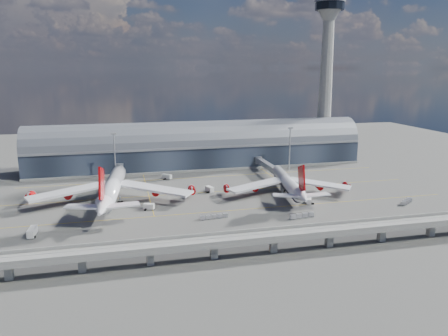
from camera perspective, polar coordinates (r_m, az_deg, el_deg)
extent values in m
plane|color=#474744|center=(196.34, 0.92, -4.61)|extent=(500.00, 500.00, 0.00)
cube|color=gold|center=(187.15, 1.70, -5.50)|extent=(200.00, 0.25, 0.01)
cube|color=gold|center=(214.93, -0.42, -3.05)|extent=(200.00, 0.25, 0.01)
cube|color=gold|center=(243.23, -2.05, -1.16)|extent=(200.00, 0.25, 0.01)
cube|color=gold|center=(219.59, -9.97, -2.90)|extent=(0.25, 80.00, 0.01)
cube|color=gold|center=(234.23, 7.37, -1.81)|extent=(0.25, 80.00, 0.01)
cube|color=#1D2531|center=(268.54, -3.27, 1.70)|extent=(200.00, 28.00, 14.00)
cylinder|color=slate|center=(267.27, -3.29, 3.17)|extent=(200.00, 28.00, 28.00)
cube|color=gray|center=(253.72, -2.72, 2.65)|extent=(200.00, 1.00, 1.20)
cube|color=gray|center=(269.85, -3.26, 0.36)|extent=(200.00, 30.00, 1.20)
cube|color=gray|center=(300.57, 12.71, 2.02)|extent=(18.00, 18.00, 8.00)
cone|color=gray|center=(295.82, 13.10, 9.84)|extent=(10.00, 10.00, 90.00)
cone|color=gray|center=(297.32, 13.58, 18.92)|extent=(16.00, 16.00, 8.00)
cylinder|color=black|center=(297.91, 13.64, 19.87)|extent=(18.00, 18.00, 5.00)
cylinder|color=slate|center=(298.31, 13.67, 20.44)|extent=(19.00, 19.00, 1.50)
cube|color=gray|center=(145.01, 6.49, -8.86)|extent=(220.00, 8.50, 1.20)
cube|color=gray|center=(141.13, 7.06, -9.02)|extent=(220.00, 0.40, 1.20)
cube|color=gray|center=(148.11, 5.96, -7.91)|extent=(220.00, 0.40, 1.20)
cube|color=gray|center=(143.47, 6.70, -8.83)|extent=(220.00, 0.12, 0.12)
cube|color=gray|center=(146.08, 6.29, -8.41)|extent=(220.00, 0.12, 0.12)
cube|color=gray|center=(142.02, -26.29, -11.98)|extent=(2.20, 2.20, 5.00)
cube|color=gray|center=(138.80, -18.05, -11.82)|extent=(2.20, 2.20, 5.00)
cube|color=gray|center=(138.43, -9.62, -11.40)|extent=(2.20, 2.20, 5.00)
cube|color=gray|center=(140.93, -1.34, -10.76)|extent=(2.20, 2.20, 5.00)
cube|color=gray|center=(146.14, 6.46, -9.95)|extent=(2.20, 2.20, 5.00)
cube|color=gray|center=(153.80, 13.56, -9.05)|extent=(2.20, 2.20, 5.00)
cube|color=gray|center=(163.56, 19.88, -8.13)|extent=(2.20, 2.20, 5.00)
cube|color=gray|center=(175.07, 25.39, -7.25)|extent=(2.20, 2.20, 5.00)
cylinder|color=gray|center=(240.70, -14.06, 1.35)|extent=(0.70, 0.70, 25.00)
cube|color=gray|center=(238.57, -14.23, 4.34)|extent=(3.00, 0.40, 1.00)
cylinder|color=gray|center=(259.66, 8.58, 2.42)|extent=(0.70, 0.70, 25.00)
cube|color=gray|center=(257.69, 8.67, 5.20)|extent=(3.00, 0.40, 1.00)
cylinder|color=white|center=(203.47, -14.35, -2.38)|extent=(13.28, 59.12, 7.08)
cone|color=white|center=(234.98, -13.47, -0.30)|extent=(7.98, 9.56, 7.08)
cone|color=white|center=(170.04, -15.68, -5.16)|extent=(8.45, 13.96, 7.08)
cube|color=#A30709|center=(170.78, -15.71, -2.03)|extent=(2.18, 13.24, 14.66)
cube|color=white|center=(204.68, -19.57, -2.90)|extent=(36.41, 21.53, 2.86)
cube|color=white|center=(200.15, -9.13, -2.65)|extent=(34.52, 27.34, 2.86)
cylinder|color=#A30709|center=(207.43, -19.59, -3.27)|extent=(4.11, 5.88, 3.54)
cylinder|color=#A30709|center=(211.54, -23.96, -3.33)|extent=(4.11, 5.88, 3.54)
cylinder|color=#A30709|center=(202.79, -8.90, -3.02)|extent=(4.11, 5.88, 3.54)
cylinder|color=#A30709|center=(203.01, -4.25, -2.88)|extent=(4.11, 5.88, 3.54)
cylinder|color=gray|center=(224.66, -13.69, -2.28)|extent=(0.55, 0.55, 3.32)
cylinder|color=gray|center=(201.12, -15.41, -4.16)|extent=(0.66, 0.66, 3.32)
cylinder|color=gray|center=(200.25, -13.40, -4.12)|extent=(0.66, 0.66, 3.32)
cylinder|color=black|center=(201.42, -15.40, -4.45)|extent=(2.60, 1.91, 1.66)
cylinder|color=black|center=(200.55, -13.39, -4.41)|extent=(2.60, 1.91, 1.66)
cylinder|color=white|center=(212.00, 8.26, -1.80)|extent=(12.79, 47.39, 5.65)
cone|color=white|center=(237.08, 6.83, -0.19)|extent=(6.77, 8.56, 5.65)
cone|color=white|center=(185.29, 10.24, -3.78)|extent=(7.37, 12.41, 5.65)
cube|color=#A30709|center=(186.06, 10.10, -1.34)|extent=(2.46, 11.61, 12.89)
cube|color=white|center=(207.45, 4.27, -2.25)|extent=(30.29, 17.01, 2.41)
cube|color=white|center=(214.34, 12.34, -2.02)|extent=(28.18, 23.83, 2.41)
cylinder|color=black|center=(212.40, 8.25, -2.21)|extent=(11.21, 42.48, 4.80)
cylinder|color=#A30709|center=(209.68, 4.02, -2.58)|extent=(3.82, 5.29, 3.12)
cylinder|color=#A30709|center=(208.05, 0.33, -2.67)|extent=(3.82, 5.29, 3.12)
cylinder|color=#A30709|center=(216.74, 12.32, -2.34)|extent=(3.82, 5.29, 3.12)
cylinder|color=#A30709|center=(221.09, 15.68, -2.22)|extent=(3.82, 5.29, 3.12)
cylinder|color=gray|center=(228.74, 7.29, -1.79)|extent=(0.49, 0.49, 2.92)
cylinder|color=gray|center=(208.79, 7.63, -3.23)|extent=(0.58, 0.58, 2.92)
cylinder|color=gray|center=(210.21, 9.29, -3.18)|extent=(0.58, 0.58, 2.92)
cylinder|color=black|center=(209.05, 7.62, -3.48)|extent=(2.34, 1.77, 1.46)
cylinder|color=black|center=(210.46, 9.28, -3.42)|extent=(2.34, 1.77, 1.46)
cube|color=gray|center=(239.28, -13.45, -0.47)|extent=(3.00, 24.00, 3.00)
cube|color=gray|center=(227.60, -13.42, -1.15)|extent=(3.60, 3.60, 3.40)
cylinder|color=gray|center=(250.99, -13.48, 0.15)|extent=(4.40, 4.40, 4.00)
cylinder|color=gray|center=(228.46, -13.37, -2.00)|extent=(0.50, 0.50, 3.40)
cylinder|color=black|center=(228.80, -13.35, -2.33)|extent=(1.40, 0.80, 0.80)
cube|color=gray|center=(250.83, 5.51, 0.44)|extent=(3.00, 28.00, 3.00)
cube|color=gray|center=(237.99, 6.61, -0.27)|extent=(3.60, 3.60, 3.40)
cylinder|color=gray|center=(263.78, 4.51, 1.08)|extent=(4.40, 4.40, 4.00)
cylinder|color=gray|center=(238.80, 6.59, -1.09)|extent=(0.50, 0.50, 3.40)
cylinder|color=black|center=(239.13, 6.58, -1.40)|extent=(1.40, 0.80, 0.80)
cube|color=silver|center=(173.08, -23.77, -7.62)|extent=(2.74, 7.22, 2.64)
cylinder|color=black|center=(175.59, -23.65, -7.73)|extent=(2.58, 1.06, 0.91)
cylinder|color=black|center=(171.35, -23.81, -8.25)|extent=(2.58, 1.06, 0.91)
cube|color=silver|center=(189.96, -9.79, -4.95)|extent=(4.94, 3.61, 2.34)
cylinder|color=black|center=(190.87, -9.39, -5.18)|extent=(1.60, 2.39, 0.81)
cylinder|color=black|center=(189.69, -10.17, -5.32)|extent=(1.60, 2.39, 0.81)
cube|color=silver|center=(217.80, 8.42, -2.55)|extent=(7.81, 2.38, 2.53)
cylinder|color=black|center=(218.99, 9.02, -2.79)|extent=(0.92, 2.44, 0.87)
cylinder|color=black|center=(217.24, 7.80, -2.88)|extent=(0.92, 2.44, 0.87)
cube|color=silver|center=(199.06, 11.05, -4.20)|extent=(3.95, 5.45, 2.21)
cylinder|color=black|center=(200.35, 10.68, -4.36)|extent=(2.25, 1.60, 0.77)
cylinder|color=black|center=(198.36, 11.40, -4.57)|extent=(2.25, 1.60, 0.77)
cube|color=silver|center=(213.16, -1.91, -2.76)|extent=(3.86, 5.31, 2.51)
cylinder|color=black|center=(214.93, -1.83, -2.94)|extent=(2.57, 1.70, 0.87)
cylinder|color=black|center=(212.00, -1.98, -3.16)|extent=(2.57, 1.70, 0.87)
cube|color=silver|center=(240.02, -7.47, -1.09)|extent=(5.51, 5.34, 2.41)
cylinder|color=black|center=(241.58, -7.19, -1.25)|extent=(2.19, 2.26, 0.83)
cylinder|color=black|center=(238.98, -7.74, -1.43)|extent=(2.19, 2.26, 0.83)
cube|color=gray|center=(177.95, 9.00, -6.55)|extent=(2.83, 2.10, 0.32)
cube|color=silver|center=(177.67, 9.01, -6.29)|extent=(2.38, 1.93, 1.62)
cube|color=gray|center=(179.37, 9.77, -6.43)|extent=(2.83, 2.10, 0.32)
cube|color=silver|center=(179.09, 9.78, -6.16)|extent=(2.38, 1.93, 1.62)
cube|color=gray|center=(180.81, 10.53, -6.30)|extent=(2.83, 2.10, 0.32)
cube|color=silver|center=(180.53, 10.55, -6.04)|extent=(2.38, 1.93, 1.62)
cube|color=gray|center=(182.29, 11.29, -6.17)|extent=(2.83, 2.10, 0.32)
cube|color=silver|center=(182.01, 11.30, -5.91)|extent=(2.38, 1.93, 1.62)
cube|color=gray|center=(175.42, -2.81, -6.71)|extent=(2.34, 1.67, 0.28)
cube|color=silver|center=(175.18, -2.82, -6.48)|extent=(1.96, 1.54, 1.38)
cube|color=gray|center=(176.06, -2.06, -6.63)|extent=(2.34, 1.67, 0.28)
cube|color=silver|center=(175.81, -2.06, -6.40)|extent=(1.96, 1.54, 1.38)
cube|color=gray|center=(176.72, -1.31, -6.55)|extent=(2.34, 1.67, 0.28)
cube|color=silver|center=(176.48, -1.31, -6.32)|extent=(1.96, 1.54, 1.38)
cube|color=gray|center=(177.42, -0.57, -6.46)|extent=(2.34, 1.67, 0.28)
cube|color=silver|center=(177.18, -0.57, -6.24)|extent=(1.96, 1.54, 1.38)
cube|color=gray|center=(178.14, 0.17, -6.38)|extent=(2.34, 1.67, 0.28)
cube|color=silver|center=(177.90, 0.17, -6.16)|extent=(1.96, 1.54, 1.38)
cube|color=gray|center=(208.62, 22.33, -4.47)|extent=(2.85, 2.62, 0.30)
cube|color=silver|center=(208.40, 22.35, -4.27)|extent=(2.46, 2.32, 1.48)
cube|color=gray|center=(210.94, 22.58, -4.31)|extent=(2.85, 2.62, 0.30)
cube|color=silver|center=(210.72, 22.60, -4.10)|extent=(2.46, 2.32, 1.48)
cube|color=gray|center=(213.27, 22.83, -4.15)|extent=(2.85, 2.62, 0.30)
cube|color=silver|center=(213.06, 22.85, -3.95)|extent=(2.46, 2.32, 1.48)
cube|color=gray|center=(215.61, 23.07, -3.99)|extent=(2.85, 2.62, 0.30)
cube|color=silver|center=(215.39, 23.08, -3.79)|extent=(2.46, 2.32, 1.48)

